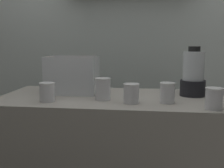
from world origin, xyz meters
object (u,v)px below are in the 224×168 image
(carrot_display_bin, at_px, (73,82))
(juice_cup_orange_right, at_px, (167,94))
(juice_cup_carrot_middle, at_px, (131,94))
(juice_cup_mango_far_right, at_px, (214,100))
(blender_pitcher, at_px, (193,75))
(juice_cup_mango_left, at_px, (103,90))
(juice_cup_pomegranate_far_left, at_px, (47,93))

(carrot_display_bin, xyz_separation_m, juice_cup_orange_right, (0.60, -0.21, -0.02))
(carrot_display_bin, xyz_separation_m, juice_cup_carrot_middle, (0.40, -0.24, -0.03))
(carrot_display_bin, bearing_deg, juice_cup_mango_far_right, -21.83)
(blender_pitcher, relative_size, juice_cup_orange_right, 2.71)
(juice_cup_mango_left, xyz_separation_m, juice_cup_mango_far_right, (0.59, -0.15, -0.01))
(juice_cup_carrot_middle, distance_m, juice_cup_mango_far_right, 0.43)
(carrot_display_bin, xyz_separation_m, juice_cup_mango_far_right, (0.82, -0.33, -0.03))
(carrot_display_bin, bearing_deg, juice_cup_carrot_middle, -31.02)
(juice_cup_pomegranate_far_left, height_order, juice_cup_mango_far_right, juice_cup_mango_far_right)
(carrot_display_bin, bearing_deg, juice_cup_orange_right, -19.46)
(blender_pitcher, relative_size, juice_cup_mango_far_right, 2.81)
(juice_cup_pomegranate_far_left, relative_size, juice_cup_carrot_middle, 0.99)
(juice_cup_carrot_middle, xyz_separation_m, juice_cup_orange_right, (0.20, 0.03, 0.00))
(blender_pitcher, distance_m, juice_cup_mango_far_right, 0.36)
(juice_cup_pomegranate_far_left, distance_m, juice_cup_carrot_middle, 0.48)
(blender_pitcher, distance_m, juice_cup_pomegranate_far_left, 0.90)
(juice_cup_mango_left, relative_size, juice_cup_mango_far_right, 1.16)
(juice_cup_carrot_middle, xyz_separation_m, juice_cup_mango_far_right, (0.42, -0.09, -0.00))
(juice_cup_mango_left, distance_m, juice_cup_carrot_middle, 0.18)
(juice_cup_pomegranate_far_left, relative_size, juice_cup_mango_far_right, 0.98)
(blender_pitcher, distance_m, juice_cup_carrot_middle, 0.46)
(blender_pitcher, bearing_deg, carrot_display_bin, -179.09)
(juice_cup_carrot_middle, height_order, juice_cup_mango_far_right, juice_cup_mango_far_right)
(carrot_display_bin, distance_m, blender_pitcher, 0.78)
(juice_cup_orange_right, xyz_separation_m, juice_cup_mango_far_right, (0.22, -0.12, -0.00))
(juice_cup_carrot_middle, bearing_deg, carrot_display_bin, 148.98)
(blender_pitcher, relative_size, juice_cup_mango_left, 2.41)
(carrot_display_bin, distance_m, juice_cup_carrot_middle, 0.47)
(juice_cup_mango_left, relative_size, juice_cup_carrot_middle, 1.18)
(juice_cup_mango_left, bearing_deg, blender_pitcher, 19.24)
(blender_pitcher, xyz_separation_m, juice_cup_orange_right, (-0.17, -0.22, -0.08))
(blender_pitcher, bearing_deg, juice_cup_carrot_middle, -145.75)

